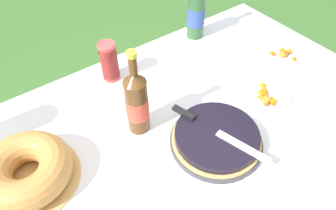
# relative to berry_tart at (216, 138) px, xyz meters

# --- Properties ---
(garden_table) EXTENTS (1.73, 1.06, 0.71)m
(garden_table) POSITION_rel_berry_tart_xyz_m (-0.06, 0.11, -0.09)
(garden_table) COLOR #A87A47
(garden_table) RESTS_ON ground_plane
(tablecloth) EXTENTS (1.74, 1.07, 0.10)m
(tablecloth) POSITION_rel_berry_tart_xyz_m (-0.06, 0.11, -0.04)
(tablecloth) COLOR white
(tablecloth) RESTS_ON garden_table
(berry_tart) EXTENTS (0.32, 0.32, 0.06)m
(berry_tart) POSITION_rel_berry_tart_xyz_m (0.00, 0.00, 0.00)
(berry_tart) COLOR #38383D
(berry_tart) RESTS_ON tablecloth
(serving_knife) EXTENTS (0.13, 0.37, 0.01)m
(serving_knife) POSITION_rel_berry_tart_xyz_m (-0.01, 0.03, 0.04)
(serving_knife) COLOR silver
(serving_knife) RESTS_ON berry_tart
(bundt_cake) EXTENTS (0.31, 0.31, 0.11)m
(bundt_cake) POSITION_rel_berry_tart_xyz_m (-0.57, 0.24, 0.02)
(bundt_cake) COLOR tan
(bundt_cake) RESTS_ON tablecloth
(cup_stack) EXTENTS (0.07, 0.07, 0.18)m
(cup_stack) POSITION_rel_berry_tart_xyz_m (-0.12, 0.52, 0.06)
(cup_stack) COLOR #E04C47
(cup_stack) RESTS_ON tablecloth
(cider_bottle_green) EXTENTS (0.09, 0.09, 0.35)m
(cider_bottle_green) POSITION_rel_berry_tart_xyz_m (0.37, 0.56, 0.10)
(cider_bottle_green) COLOR #2D562D
(cider_bottle_green) RESTS_ON tablecloth
(cider_bottle_amber) EXTENTS (0.08, 0.08, 0.34)m
(cider_bottle_amber) POSITION_rel_berry_tart_xyz_m (-0.18, 0.22, 0.10)
(cider_bottle_amber) COLOR brown
(cider_bottle_amber) RESTS_ON tablecloth
(snack_plate_right) EXTENTS (0.21, 0.21, 0.06)m
(snack_plate_right) POSITION_rel_berry_tart_xyz_m (0.59, 0.19, -0.02)
(snack_plate_right) COLOR white
(snack_plate_right) RESTS_ON tablecloth
(snack_plate_far) EXTENTS (0.21, 0.21, 0.06)m
(snack_plate_far) POSITION_rel_berry_tart_xyz_m (0.31, 0.05, -0.02)
(snack_plate_far) COLOR white
(snack_plate_far) RESTS_ON tablecloth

